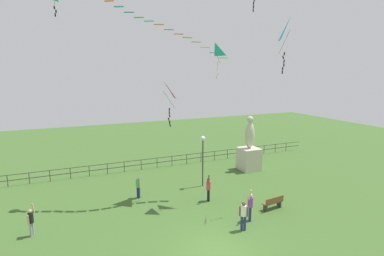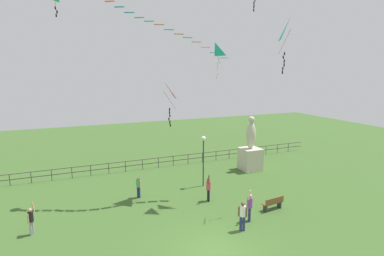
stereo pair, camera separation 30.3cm
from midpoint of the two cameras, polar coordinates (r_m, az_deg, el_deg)
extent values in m
plane|color=#3D6028|center=(16.52, 4.59, -21.53)|extent=(80.00, 80.00, 0.00)
cube|color=beige|center=(28.39, 10.95, -5.62)|extent=(1.69, 1.69, 1.97)
ellipsoid|color=beige|center=(27.88, 11.10, -1.34)|extent=(0.90, 0.76, 2.36)
sphere|color=beige|center=(27.63, 11.20, 1.57)|extent=(0.56, 0.56, 0.56)
cylinder|color=#38383D|center=(23.81, 2.46, -6.52)|extent=(0.10, 0.10, 3.60)
sphere|color=white|center=(23.32, 2.50, -1.93)|extent=(0.36, 0.36, 0.36)
cube|color=brown|center=(21.05, 14.99, -13.13)|extent=(1.54, 0.57, 0.06)
cube|color=brown|center=(20.85, 15.37, -12.73)|extent=(1.50, 0.23, 0.36)
cube|color=#333338|center=(20.76, 13.74, -14.11)|extent=(0.08, 0.36, 0.45)
cube|color=#333338|center=(21.54, 16.14, -13.29)|extent=(0.08, 0.36, 0.45)
cylinder|color=navy|center=(18.21, 10.00, -16.90)|extent=(0.15, 0.15, 0.86)
cylinder|color=navy|center=(18.21, 9.45, -16.88)|extent=(0.15, 0.15, 0.86)
cylinder|color=white|center=(17.88, 9.80, -14.80)|extent=(0.31, 0.31, 0.61)
sphere|color=brown|center=(17.71, 9.84, -13.58)|extent=(0.23, 0.23, 0.23)
cylinder|color=brown|center=(17.90, 10.48, -14.93)|extent=(0.09, 0.09, 0.57)
cylinder|color=brown|center=(17.90, 9.10, -14.89)|extent=(0.09, 0.09, 0.57)
cylinder|color=navy|center=(22.39, -9.25, -11.62)|extent=(0.13, 0.13, 0.78)
cylinder|color=navy|center=(22.49, -9.53, -11.52)|extent=(0.13, 0.13, 0.78)
cylinder|color=#4CB259|center=(22.20, -9.44, -9.97)|extent=(0.29, 0.29, 0.55)
sphere|color=beige|center=(22.07, -9.47, -9.05)|extent=(0.21, 0.21, 0.21)
cylinder|color=beige|center=(22.08, -9.09, -10.17)|extent=(0.09, 0.09, 0.52)
cylinder|color=beige|center=(22.34, -9.78, -9.94)|extent=(0.09, 0.09, 0.52)
cylinder|color=navy|center=(19.20, 10.98, -15.41)|extent=(0.15, 0.15, 0.86)
cylinder|color=navy|center=(19.35, 10.94, -15.20)|extent=(0.15, 0.15, 0.86)
cylinder|color=purple|center=(18.97, 11.04, -13.30)|extent=(0.32, 0.32, 0.61)
sphere|color=beige|center=(18.80, 11.09, -12.12)|extent=(0.23, 0.23, 0.23)
cylinder|color=beige|center=(18.56, 10.98, -12.02)|extent=(0.23, 0.18, 0.59)
cylinder|color=beige|center=(19.18, 10.99, -13.15)|extent=(0.09, 0.09, 0.58)
cylinder|color=black|center=(21.54, 3.50, -12.33)|extent=(0.14, 0.14, 0.83)
cylinder|color=black|center=(21.68, 3.39, -12.16)|extent=(0.14, 0.14, 0.83)
cylinder|color=#D83F59|center=(21.35, 3.47, -10.48)|extent=(0.30, 0.30, 0.59)
sphere|color=brown|center=(21.21, 3.48, -9.46)|extent=(0.22, 0.22, 0.22)
cylinder|color=brown|center=(20.97, 3.49, -9.35)|extent=(0.17, 0.12, 0.57)
cylinder|color=brown|center=(21.54, 3.33, -10.38)|extent=(0.09, 0.09, 0.56)
cylinder|color=#99999E|center=(19.59, -26.82, -16.00)|extent=(0.13, 0.13, 0.77)
cylinder|color=#99999E|center=(19.49, -27.11, -16.16)|extent=(0.13, 0.13, 0.77)
cylinder|color=black|center=(19.27, -27.13, -14.31)|extent=(0.28, 0.28, 0.55)
sphere|color=tan|center=(19.12, -27.23, -13.28)|extent=(0.21, 0.21, 0.21)
cylinder|color=tan|center=(19.18, -26.78, -12.82)|extent=(0.19, 0.17, 0.52)
cylinder|color=tan|center=(19.15, -27.50, -14.60)|extent=(0.08, 0.08, 0.52)
cube|color=black|center=(22.33, 11.88, 22.08)|extent=(0.10, 0.04, 0.20)
cube|color=black|center=(22.21, 11.74, 21.57)|extent=(0.10, 0.01, 0.20)
cube|color=black|center=(22.18, 11.73, 21.01)|extent=(0.09, 0.04, 0.20)
cube|color=black|center=(22.13, 11.69, 20.46)|extent=(0.08, 0.04, 0.20)
pyramid|color=#19B2B2|center=(20.05, 18.11, 16.90)|extent=(1.01, 1.12, 1.43)
cylinder|color=#4C381E|center=(19.93, 17.10, 14.94)|extent=(0.55, 0.33, 1.43)
cube|color=black|center=(19.95, 17.07, 12.93)|extent=(0.09, 0.02, 0.20)
cube|color=black|center=(19.80, 16.86, 12.33)|extent=(0.11, 0.04, 0.21)
cube|color=black|center=(19.95, 17.03, 11.67)|extent=(0.08, 0.05, 0.20)
cube|color=black|center=(19.95, 17.00, 11.04)|extent=(0.10, 0.02, 0.21)
cube|color=black|center=(19.81, 16.79, 10.42)|extent=(0.09, 0.04, 0.20)
cube|color=black|center=(19.77, 16.71, 9.78)|extent=(0.11, 0.03, 0.21)
pyramid|color=red|center=(21.00, -4.87, 6.79)|extent=(1.04, 1.24, 1.21)
cylinder|color=#4C381E|center=(21.08, -3.76, 5.18)|extent=(0.79, 0.20, 1.21)
cube|color=black|center=(21.14, -3.74, 3.43)|extent=(0.11, 0.01, 0.21)
cube|color=black|center=(21.17, -3.74, 2.84)|extent=(0.10, 0.04, 0.20)
cube|color=black|center=(21.22, -3.68, 2.26)|extent=(0.10, 0.01, 0.21)
cube|color=black|center=(21.18, -3.86, 1.64)|extent=(0.10, 0.05, 0.20)
cube|color=black|center=(21.28, -3.69, 1.08)|extent=(0.10, 0.03, 0.21)
cube|color=black|center=(21.35, -3.60, 0.52)|extent=(0.10, 0.04, 0.21)
cylinder|color=#4C381E|center=(22.62, -23.33, 20.68)|extent=(0.28, 0.19, 0.93)
cube|color=black|center=(22.50, -23.45, 19.59)|extent=(0.10, 0.05, 0.20)
cube|color=black|center=(22.51, -23.19, 19.03)|extent=(0.08, 0.01, 0.20)
cube|color=black|center=(22.44, -23.32, 18.48)|extent=(0.08, 0.02, 0.20)
pyramid|color=#19B2B2|center=(19.99, 4.65, 14.12)|extent=(0.61, 0.92, 0.82)
cylinder|color=#4C381E|center=(20.11, 5.15, 12.93)|extent=(0.46, 0.10, 0.82)
cube|color=white|center=(20.12, 5.17, 11.74)|extent=(0.09, 0.03, 0.20)
cube|color=white|center=(20.11, 5.16, 11.11)|extent=(0.08, 0.02, 0.20)
cube|color=white|center=(20.11, 5.14, 10.49)|extent=(0.08, 0.04, 0.20)
cube|color=white|center=(20.14, 5.19, 9.86)|extent=(0.10, 0.04, 0.21)
cube|color=white|center=(20.03, 4.96, 9.23)|extent=(0.10, 0.01, 0.20)
cube|color=orange|center=(21.94, -14.47, 21.63)|extent=(0.66, 0.56, 0.03)
cube|color=#198CD1|center=(21.63, -12.78, 20.89)|extent=(0.67, 0.54, 0.03)
cube|color=#198CD1|center=(21.39, -11.01, 20.12)|extent=(0.68, 0.47, 0.03)
cube|color=#1EB759|center=(21.17, -9.24, 19.40)|extent=(0.66, 0.56, 0.03)
cube|color=#19B2B2|center=(20.96, -7.47, 18.89)|extent=(0.68, 0.50, 0.03)
cube|color=orange|center=(20.87, -5.63, 18.39)|extent=(0.68, 0.42, 0.03)
cube|color=#19B2B2|center=(20.88, -3.79, 17.59)|extent=(0.67, 0.34, 0.03)
cube|color=orange|center=(21.01, -2.02, 16.87)|extent=(0.64, 0.25, 0.03)
cube|color=#1EB759|center=(21.25, -0.38, 16.28)|extent=(0.66, 0.31, 0.03)
cube|color=orange|center=(21.49, 1.22, 15.52)|extent=(0.65, 0.28, 0.03)
cube|color=yellow|center=(21.64, 2.89, 14.58)|extent=(0.68, 0.39, 0.03)
cube|color=#198CD1|center=(21.74, 4.58, 13.64)|extent=(0.68, 0.40, 0.03)
cube|color=#1EB759|center=(21.81, 6.26, 12.68)|extent=(0.68, 0.49, 0.03)
cylinder|color=#4C4742|center=(27.95, -30.25, -8.24)|extent=(0.06, 0.06, 0.95)
cylinder|color=#4C4742|center=(27.78, -27.20, -8.08)|extent=(0.06, 0.06, 0.95)
cylinder|color=#4C4742|center=(27.68, -24.12, -7.89)|extent=(0.06, 0.06, 0.95)
cylinder|color=#4C4742|center=(27.67, -20.92, -7.67)|extent=(0.06, 0.06, 0.95)
cylinder|color=#4C4742|center=(27.73, -17.84, -7.43)|extent=(0.06, 0.06, 0.95)
cylinder|color=#4C4742|center=(27.88, -14.77, -7.18)|extent=(0.06, 0.06, 0.95)
cylinder|color=#4C4742|center=(28.09, -11.83, -6.91)|extent=(0.06, 0.06, 0.95)
cylinder|color=#4C4742|center=(28.40, -8.79, -6.62)|extent=(0.06, 0.06, 0.95)
cylinder|color=#4C4742|center=(28.77, -5.91, -6.33)|extent=(0.06, 0.06, 0.95)
cylinder|color=#4C4742|center=(29.20, -3.18, -6.03)|extent=(0.06, 0.06, 0.95)
cylinder|color=#4C4742|center=(29.72, -0.43, -5.72)|extent=(0.06, 0.06, 0.95)
cylinder|color=#4C4742|center=(30.30, 2.21, -5.41)|extent=(0.06, 0.06, 0.95)
cylinder|color=#4C4742|center=(30.94, 4.72, -5.11)|extent=(0.06, 0.06, 0.95)
cylinder|color=#4C4742|center=(31.63, 7.11, -4.81)|extent=(0.06, 0.06, 0.95)
cylinder|color=#4C4742|center=(32.39, 9.43, -4.51)|extent=(0.06, 0.06, 0.95)
cylinder|color=#4C4742|center=(33.17, 11.57, -4.22)|extent=(0.06, 0.06, 0.95)
cylinder|color=#4C4742|center=(34.03, 13.70, -3.94)|extent=(0.06, 0.06, 0.95)
cylinder|color=#4C4742|center=(34.92, 15.67, -3.66)|extent=(0.06, 0.06, 0.95)
cylinder|color=#4C4742|center=(35.84, 17.51, -3.41)|extent=(0.06, 0.06, 0.95)
cube|color=#4C4742|center=(28.30, -8.57, -5.75)|extent=(36.00, 0.05, 0.05)
cube|color=#4C4742|center=(28.43, -8.55, -6.60)|extent=(36.00, 0.05, 0.05)
camera|label=1|loc=(0.15, -89.57, 0.08)|focal=29.01mm
camera|label=2|loc=(0.15, 90.43, -0.08)|focal=29.01mm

